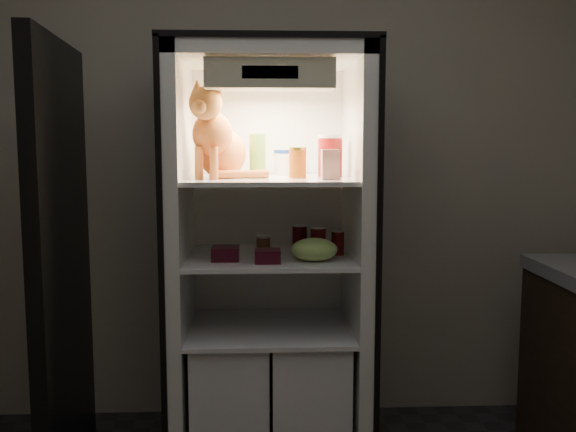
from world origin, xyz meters
name	(u,v)px	position (x,y,z in m)	size (l,w,h in m)	color
room_shell	(277,70)	(0.00, 0.00, 1.62)	(3.60, 3.60, 3.60)	white
refrigerator	(270,284)	(0.00, 1.38, 0.79)	(0.90, 0.72, 1.88)	white
fridge_door	(62,275)	(-0.85, 1.06, 0.91)	(0.13, 0.87, 1.85)	black
tabby_cat	(217,142)	(-0.23, 1.31, 1.45)	(0.35, 0.42, 0.43)	#BF4D18
parmesan_shaker	(257,155)	(-0.05, 1.40, 1.39)	(0.07, 0.07, 0.19)	#248429
mayo_tub	(283,163)	(0.07, 1.49, 1.35)	(0.09, 0.09, 0.12)	white
salsa_jar	(298,163)	(0.12, 1.28, 1.36)	(0.08, 0.08, 0.14)	maroon
pepper_jar	(330,156)	(0.28, 1.36, 1.38)	(0.11, 0.11, 0.19)	#A71617
cream_carton	(330,164)	(0.26, 1.18, 1.35)	(0.07, 0.07, 0.13)	silver
soda_can_a	(300,239)	(0.14, 1.40, 1.00)	(0.07, 0.07, 0.12)	black
soda_can_b	(338,243)	(0.31, 1.32, 0.99)	(0.06, 0.06, 0.11)	black
soda_can_c	(318,242)	(0.22, 1.29, 1.00)	(0.07, 0.07, 0.13)	black
condiment_jar	(263,245)	(-0.03, 1.34, 0.98)	(0.06, 0.06, 0.09)	#583119
grape_bag	(314,250)	(0.19, 1.17, 0.99)	(0.20, 0.15, 0.10)	#76AB50
berry_box_left	(226,253)	(-0.19, 1.21, 0.97)	(0.12, 0.12, 0.06)	#440B1A
berry_box_right	(268,256)	(-0.01, 1.15, 0.97)	(0.11, 0.11, 0.05)	#440B1A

